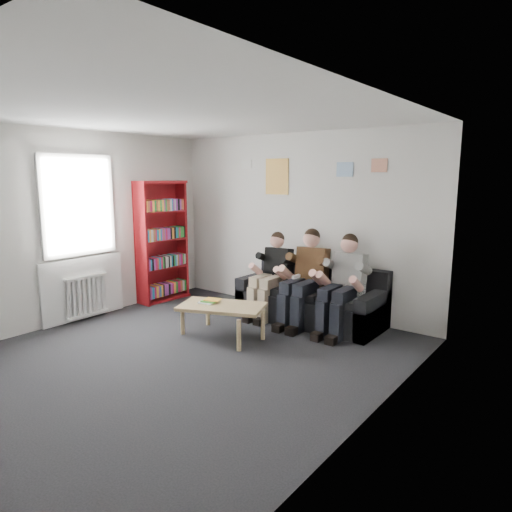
% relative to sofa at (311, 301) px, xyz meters
% --- Properties ---
extents(room_shell, '(5.00, 5.00, 5.00)m').
position_rel_sofa_xyz_m(room_shell, '(-0.48, -2.11, 1.06)').
color(room_shell, black).
rests_on(room_shell, ground).
extents(sofa, '(2.07, 0.85, 0.80)m').
position_rel_sofa_xyz_m(sofa, '(0.00, 0.00, 0.00)').
color(sofa, black).
rests_on(sofa, ground).
extents(bookshelf, '(0.30, 0.89, 1.98)m').
position_rel_sofa_xyz_m(bookshelf, '(-2.55, -0.51, 0.70)').
color(bookshelf, maroon).
rests_on(bookshelf, ground).
extents(coffee_table, '(1.07, 0.59, 0.43)m').
position_rel_sofa_xyz_m(coffee_table, '(-0.57, -1.27, 0.09)').
color(coffee_table, tan).
rests_on(coffee_table, ground).
extents(game_cases, '(0.24, 0.21, 0.05)m').
position_rel_sofa_xyz_m(game_cases, '(-0.77, -1.30, 0.16)').
color(game_cases, white).
rests_on(game_cases, coffee_table).
extents(person_left, '(0.38, 0.82, 1.25)m').
position_rel_sofa_xyz_m(person_left, '(-0.58, -0.19, 0.34)').
color(person_left, black).
rests_on(person_left, sofa).
extents(person_middle, '(0.43, 0.91, 1.34)m').
position_rel_sofa_xyz_m(person_middle, '(0.00, -0.20, 0.37)').
color(person_middle, '#55331C').
rests_on(person_middle, sofa).
extents(person_right, '(0.41, 0.88, 1.31)m').
position_rel_sofa_xyz_m(person_right, '(0.58, -0.20, 0.36)').
color(person_right, silver).
rests_on(person_right, sofa).
extents(radiator, '(0.10, 0.64, 0.60)m').
position_rel_sofa_xyz_m(radiator, '(-2.63, -1.91, 0.06)').
color(radiator, white).
rests_on(radiator, ground).
extents(window, '(0.05, 1.30, 2.36)m').
position_rel_sofa_xyz_m(window, '(-2.70, -1.91, 0.74)').
color(window, white).
rests_on(window, room_shell).
extents(poster_large, '(0.42, 0.01, 0.55)m').
position_rel_sofa_xyz_m(poster_large, '(-0.88, 0.38, 1.76)').
color(poster_large, '#EEDA54').
rests_on(poster_large, room_shell).
extents(poster_blue, '(0.25, 0.01, 0.20)m').
position_rel_sofa_xyz_m(poster_blue, '(0.27, 0.38, 1.86)').
color(poster_blue, '#3A83C6').
rests_on(poster_blue, room_shell).
extents(poster_pink, '(0.22, 0.01, 0.18)m').
position_rel_sofa_xyz_m(poster_pink, '(0.77, 0.38, 1.91)').
color(poster_pink, '#C03C8B').
rests_on(poster_pink, room_shell).
extents(poster_sign, '(0.20, 0.01, 0.14)m').
position_rel_sofa_xyz_m(poster_sign, '(-1.48, 0.38, 1.96)').
color(poster_sign, silver).
rests_on(poster_sign, room_shell).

